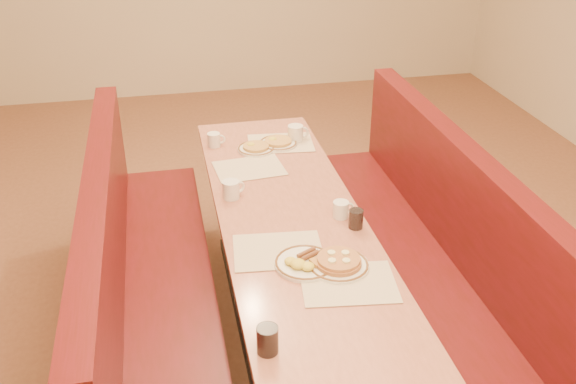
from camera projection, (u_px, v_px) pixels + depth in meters
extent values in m
plane|color=#9E6647|center=(291.00, 334.00, 3.50)|extent=(8.00, 8.00, 0.00)
cube|color=black|center=(291.00, 330.00, 3.49)|extent=(0.55, 1.88, 0.06)
cube|color=black|center=(291.00, 282.00, 3.33)|extent=(0.15, 1.75, 0.71)
cube|color=#C3705A|center=(291.00, 220.00, 3.15)|extent=(0.70, 2.50, 0.04)
cube|color=#4C3326|center=(164.00, 337.00, 3.33)|extent=(0.55, 2.50, 0.20)
cube|color=maroon|center=(159.00, 296.00, 3.20)|extent=(0.55, 2.50, 0.16)
cube|color=maroon|center=(104.00, 237.00, 2.98)|extent=(0.12, 2.50, 0.60)
cube|color=#4C3326|center=(409.00, 304.00, 3.57)|extent=(0.55, 2.50, 0.20)
cube|color=maroon|center=(413.00, 264.00, 3.44)|extent=(0.55, 2.50, 0.16)
cube|color=maroon|center=(460.00, 198.00, 3.30)|extent=(0.12, 2.50, 0.60)
cube|color=beige|center=(278.00, 251.00, 2.87)|extent=(0.42, 0.34, 0.00)
cube|color=beige|center=(348.00, 283.00, 2.66)|extent=(0.43, 0.34, 0.00)
cube|color=beige|center=(249.00, 168.00, 3.60)|extent=(0.40, 0.32, 0.00)
cube|color=beige|center=(281.00, 143.00, 3.90)|extent=(0.42, 0.33, 0.00)
cylinder|color=white|center=(338.00, 266.00, 2.76)|extent=(0.27, 0.27, 0.02)
torus|color=brown|center=(338.00, 264.00, 2.76)|extent=(0.26, 0.26, 0.01)
cylinder|color=#B68041|center=(338.00, 262.00, 2.75)|extent=(0.20, 0.20, 0.02)
cylinder|color=#B68041|center=(339.00, 259.00, 2.74)|extent=(0.19, 0.19, 0.02)
cylinder|color=#FFF4A6|center=(345.00, 253.00, 2.76)|extent=(0.03, 0.03, 0.01)
cylinder|color=#FFF4A6|center=(331.00, 253.00, 2.77)|extent=(0.03, 0.03, 0.01)
cylinder|color=#FFF4A6|center=(332.00, 261.00, 2.71)|extent=(0.03, 0.03, 0.01)
cylinder|color=#FFF4A6|center=(346.00, 261.00, 2.71)|extent=(0.03, 0.03, 0.01)
cylinder|color=white|center=(305.00, 264.00, 2.77)|extent=(0.27, 0.27, 0.02)
torus|color=brown|center=(305.00, 262.00, 2.77)|extent=(0.26, 0.26, 0.01)
ellipsoid|color=yellow|center=(298.00, 264.00, 2.72)|extent=(0.07, 0.07, 0.04)
ellipsoid|color=yellow|center=(308.00, 266.00, 2.71)|extent=(0.06, 0.06, 0.03)
ellipsoid|color=yellow|center=(290.00, 261.00, 2.75)|extent=(0.05, 0.05, 0.03)
cylinder|color=brown|center=(310.00, 256.00, 2.79)|extent=(0.09, 0.06, 0.02)
cylinder|color=brown|center=(306.00, 252.00, 2.81)|extent=(0.09, 0.06, 0.02)
cube|color=#C9863E|center=(320.00, 261.00, 2.76)|extent=(0.10, 0.08, 0.02)
cylinder|color=white|center=(278.00, 144.00, 3.88)|extent=(0.23, 0.23, 0.02)
torus|color=brown|center=(278.00, 143.00, 3.87)|extent=(0.23, 0.23, 0.01)
cylinder|color=gold|center=(278.00, 141.00, 3.87)|extent=(0.16, 0.16, 0.02)
ellipsoid|color=yellow|center=(273.00, 139.00, 3.88)|extent=(0.05, 0.05, 0.02)
cylinder|color=white|center=(256.00, 149.00, 3.81)|extent=(0.22, 0.22, 0.02)
torus|color=brown|center=(256.00, 148.00, 3.81)|extent=(0.22, 0.22, 0.01)
cylinder|color=gold|center=(256.00, 147.00, 3.80)|extent=(0.15, 0.15, 0.02)
ellipsoid|color=yellow|center=(251.00, 145.00, 3.81)|extent=(0.05, 0.05, 0.02)
cylinder|color=white|center=(341.00, 209.00, 3.12)|extent=(0.08, 0.08, 0.08)
torus|color=white|center=(349.00, 208.00, 3.13)|extent=(0.06, 0.02, 0.06)
cylinder|color=black|center=(341.00, 203.00, 3.10)|extent=(0.07, 0.07, 0.01)
cylinder|color=white|center=(231.00, 190.00, 3.28)|extent=(0.09, 0.09, 0.09)
torus|color=white|center=(239.00, 187.00, 3.31)|extent=(0.07, 0.04, 0.07)
cylinder|color=black|center=(231.00, 183.00, 3.26)|extent=(0.08, 0.08, 0.01)
cylinder|color=white|center=(296.00, 133.00, 3.91)|extent=(0.09, 0.09, 0.10)
torus|color=white|center=(303.00, 132.00, 3.93)|extent=(0.07, 0.02, 0.07)
cylinder|color=black|center=(296.00, 127.00, 3.89)|extent=(0.08, 0.08, 0.01)
cylinder|color=white|center=(214.00, 140.00, 3.85)|extent=(0.08, 0.08, 0.08)
torus|color=white|center=(221.00, 139.00, 3.86)|extent=(0.06, 0.01, 0.06)
cylinder|color=black|center=(214.00, 134.00, 3.83)|extent=(0.07, 0.07, 0.01)
cylinder|color=black|center=(268.00, 340.00, 2.28)|extent=(0.07, 0.07, 0.11)
cylinder|color=silver|center=(267.00, 340.00, 2.28)|extent=(0.08, 0.08, 0.11)
cylinder|color=black|center=(356.00, 219.00, 3.03)|extent=(0.06, 0.06, 0.09)
cylinder|color=silver|center=(356.00, 219.00, 3.03)|extent=(0.07, 0.07, 0.09)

